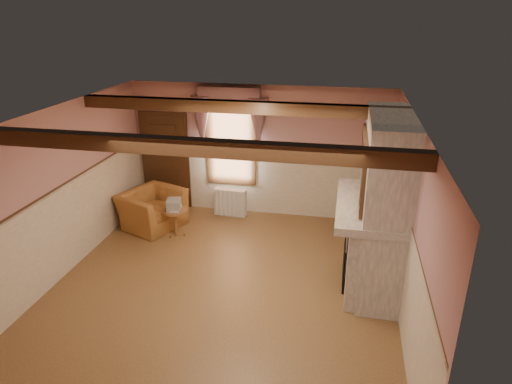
% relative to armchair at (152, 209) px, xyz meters
% --- Properties ---
extents(floor, '(5.50, 6.00, 0.01)m').
position_rel_armchair_xyz_m(floor, '(2.01, -1.85, -0.38)').
color(floor, brown).
rests_on(floor, ground).
extents(ceiling, '(5.50, 6.00, 0.01)m').
position_rel_armchair_xyz_m(ceiling, '(2.01, -1.85, 2.42)').
color(ceiling, silver).
rests_on(ceiling, wall_back).
extents(wall_back, '(5.50, 0.02, 2.80)m').
position_rel_armchair_xyz_m(wall_back, '(2.01, 1.15, 1.02)').
color(wall_back, tan).
rests_on(wall_back, floor).
extents(wall_front, '(5.50, 0.02, 2.80)m').
position_rel_armchair_xyz_m(wall_front, '(2.01, -4.85, 1.02)').
color(wall_front, tan).
rests_on(wall_front, floor).
extents(wall_left, '(0.02, 6.00, 2.80)m').
position_rel_armchair_xyz_m(wall_left, '(-0.74, -1.85, 1.02)').
color(wall_left, tan).
rests_on(wall_left, floor).
extents(wall_right, '(0.02, 6.00, 2.80)m').
position_rel_armchair_xyz_m(wall_right, '(4.76, -1.85, 1.02)').
color(wall_right, tan).
rests_on(wall_right, floor).
extents(wainscot, '(5.50, 6.00, 1.50)m').
position_rel_armchair_xyz_m(wainscot, '(2.01, -1.85, 0.37)').
color(wainscot, beige).
rests_on(wainscot, floor).
extents(chair_rail, '(5.50, 6.00, 0.08)m').
position_rel_armchair_xyz_m(chair_rail, '(2.01, -1.85, 1.12)').
color(chair_rail, black).
rests_on(chair_rail, wainscot).
extents(firebox, '(0.20, 0.95, 0.90)m').
position_rel_armchair_xyz_m(firebox, '(4.01, -1.25, 0.07)').
color(firebox, black).
rests_on(firebox, floor).
extents(armchair, '(1.39, 1.46, 0.76)m').
position_rel_armchair_xyz_m(armchair, '(0.00, 0.00, 0.00)').
color(armchair, '#9E662D').
rests_on(armchair, floor).
extents(side_table, '(0.62, 0.62, 0.55)m').
position_rel_armchair_xyz_m(side_table, '(0.62, -0.31, -0.10)').
color(side_table, brown).
rests_on(side_table, floor).
extents(book_stack, '(0.33, 0.37, 0.20)m').
position_rel_armchair_xyz_m(book_stack, '(0.59, -0.27, 0.27)').
color(book_stack, '#B7AD8C').
rests_on(book_stack, side_table).
extents(radiator, '(0.71, 0.22, 0.60)m').
position_rel_armchair_xyz_m(radiator, '(1.44, 0.85, -0.08)').
color(radiator, silver).
rests_on(radiator, floor).
extents(bowl, '(0.37, 0.37, 0.09)m').
position_rel_armchair_xyz_m(bowl, '(4.26, -1.24, 1.09)').
color(bowl, brown).
rests_on(bowl, mantel).
extents(mantel_clock, '(0.14, 0.24, 0.20)m').
position_rel_armchair_xyz_m(mantel_clock, '(4.26, -0.63, 1.14)').
color(mantel_clock, black).
rests_on(mantel_clock, mantel).
extents(oil_lamp, '(0.11, 0.11, 0.28)m').
position_rel_armchair_xyz_m(oil_lamp, '(4.26, -0.88, 1.18)').
color(oil_lamp, gold).
rests_on(oil_lamp, mantel).
extents(candle_red, '(0.06, 0.06, 0.16)m').
position_rel_armchair_xyz_m(candle_red, '(4.26, -1.88, 1.12)').
color(candle_red, '#A3142B').
rests_on(candle_red, mantel).
extents(jar_yellow, '(0.06, 0.06, 0.12)m').
position_rel_armchair_xyz_m(jar_yellow, '(4.26, -1.81, 1.10)').
color(jar_yellow, yellow).
rests_on(jar_yellow, mantel).
extents(fireplace, '(0.85, 2.00, 2.80)m').
position_rel_armchair_xyz_m(fireplace, '(4.44, -1.25, 1.02)').
color(fireplace, gray).
rests_on(fireplace, floor).
extents(mantel, '(1.05, 2.05, 0.12)m').
position_rel_armchair_xyz_m(mantel, '(4.26, -1.25, 0.98)').
color(mantel, gray).
rests_on(mantel, fireplace).
extents(overmantel_mirror, '(0.06, 1.44, 1.04)m').
position_rel_armchair_xyz_m(overmantel_mirror, '(4.07, -1.25, 1.59)').
color(overmantel_mirror, silver).
rests_on(overmantel_mirror, fireplace).
extents(door, '(1.10, 0.10, 2.10)m').
position_rel_armchair_xyz_m(door, '(-0.09, 1.09, 0.67)').
color(door, black).
rests_on(door, floor).
extents(window, '(1.06, 0.08, 2.02)m').
position_rel_armchair_xyz_m(window, '(1.41, 1.12, 1.27)').
color(window, white).
rests_on(window, wall_back).
extents(window_drapes, '(1.30, 0.14, 1.40)m').
position_rel_armchair_xyz_m(window_drapes, '(1.41, 1.03, 1.87)').
color(window_drapes, gray).
rests_on(window_drapes, wall_back).
extents(ceiling_beam_front, '(5.50, 0.18, 0.20)m').
position_rel_armchair_xyz_m(ceiling_beam_front, '(2.01, -3.05, 2.32)').
color(ceiling_beam_front, black).
rests_on(ceiling_beam_front, ceiling).
extents(ceiling_beam_back, '(5.50, 0.18, 0.20)m').
position_rel_armchair_xyz_m(ceiling_beam_back, '(2.01, -0.65, 2.32)').
color(ceiling_beam_back, black).
rests_on(ceiling_beam_back, ceiling).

